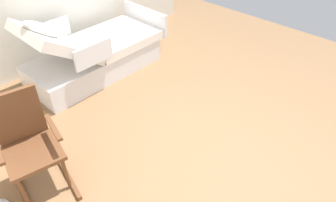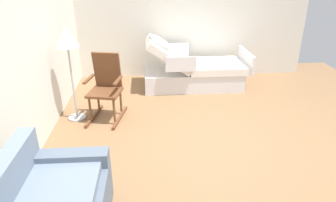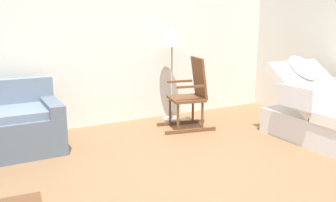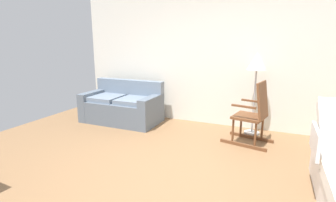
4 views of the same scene
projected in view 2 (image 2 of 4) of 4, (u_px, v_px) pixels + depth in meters
The scene contains 6 objects.
ground_plane at pixel (215, 141), 4.30m from camera, with size 7.07×7.07×0.00m, color olive.
back_wall at pixel (19, 50), 3.60m from camera, with size 5.85×0.10×2.70m, color silver.
side_wall at pixel (191, 13), 6.36m from camera, with size 0.10×4.97×2.70m, color silver.
hospital_bed at pixel (193, 72), 6.11m from camera, with size 1.05×2.07×1.12m.
rocking_chair at pixel (106, 88), 4.80m from camera, with size 0.84×0.62×1.05m.
floor_lamp at pixel (67, 43), 4.43m from camera, with size 0.34×0.34×1.48m.
Camera 2 is at (-3.64, 0.92, 2.28)m, focal length 32.53 mm.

